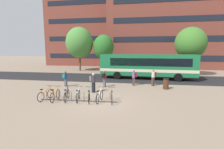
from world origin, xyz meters
The scene contains 23 objects.
ground centered at (0.00, 0.00, 0.00)m, with size 200.00×200.00×0.00m, color gray.
bus_lane_asphalt centered at (0.00, 10.67, 0.00)m, with size 80.00×7.20×0.01m, color #232326.
city_bus centered at (3.62, 10.68, 1.78)m, with size 12.14×3.23×3.20m.
bike_rack centered at (-1.67, -0.15, 0.09)m, with size 5.73×0.32×0.70m.
parked_bicycle_orange_0 centered at (-4.13, -0.23, 0.38)m, with size 0.52×1.70×0.99m.
parked_bicycle_orange_1 centered at (-3.36, -0.25, 0.38)m, with size 0.52×1.72×0.99m.
parked_bicycle_black_2 centered at (-2.53, -0.08, 0.38)m, with size 0.57×1.69×0.99m.
parked_bicycle_silver_3 centered at (-1.64, -0.09, 0.38)m, with size 0.57×1.69×0.99m.
parked_bicycle_green_4 centered at (-0.81, -0.10, 0.38)m, with size 0.63×1.68×0.99m.
parked_bicycle_white_5 centered at (-0.05, -0.03, 0.38)m, with size 0.52×1.72×0.99m.
parked_bicycle_green_6 centered at (0.83, 0.01, 0.38)m, with size 0.52×1.70×0.99m.
commuter_maroon_pack_0 centered at (2.19, 6.06, 0.94)m, with size 0.54×0.36×1.64m.
commuter_red_pack_1 centered at (4.19, 6.23, 1.00)m, with size 0.59×0.58×1.72m.
commuter_grey_pack_2 centered at (-1.25, 2.51, 0.99)m, with size 0.60×0.52×1.72m.
commuter_teal_pack_3 centered at (-4.75, 4.42, 0.92)m, with size 0.41×0.57×1.59m.
commuter_black_pack_4 centered at (-0.75, 4.84, 0.96)m, with size 0.44×0.58×1.66m.
trash_bin centered at (5.26, 4.88, 0.52)m, with size 0.55×0.55×1.03m.
street_tree_0 centered at (10.00, 14.70, 4.76)m, with size 4.42×4.42×7.07m.
street_tree_1 centered at (-8.18, 17.82, 5.13)m, with size 4.89×4.89×7.95m.
street_tree_2 centered at (-3.73, 18.14, 4.34)m, with size 3.69×3.69×6.54m.
building_left_wing centered at (-9.57, 33.65, 10.35)m, with size 22.37×13.17×20.69m.
building_right_wing centered at (8.16, 27.74, 11.15)m, with size 24.60×10.24×22.30m.
building_centre_block centered at (2.61, 38.16, 7.08)m, with size 15.28×13.30×14.15m.
Camera 1 is at (2.71, -11.10, 3.61)m, focal length 26.24 mm.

